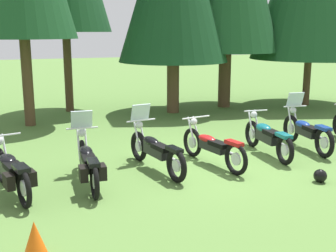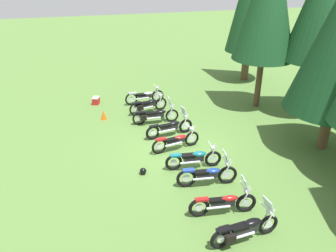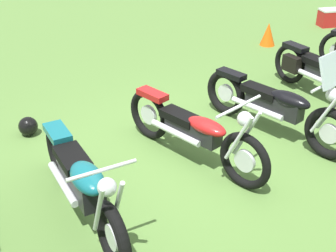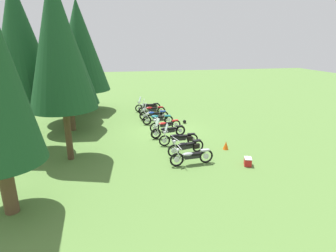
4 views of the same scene
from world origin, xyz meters
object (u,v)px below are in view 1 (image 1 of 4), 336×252
at_px(motorcycle_4, 212,146).
at_px(dropped_helmet, 320,176).
at_px(motorcycle_1, 12,171).
at_px(motorcycle_5, 267,137).
at_px(traffic_cone, 35,238).
at_px(motorcycle_2, 88,162).
at_px(motorcycle_3, 155,150).
at_px(motorcycle_6, 306,131).

height_order(motorcycle_4, dropped_helmet, motorcycle_4).
height_order(motorcycle_1, motorcycle_5, motorcycle_1).
relative_size(motorcycle_4, motorcycle_5, 0.99).
bearing_deg(traffic_cone, motorcycle_2, 64.69).
bearing_deg(motorcycle_2, motorcycle_4, -81.76).
bearing_deg(motorcycle_2, motorcycle_3, -73.61).
bearing_deg(motorcycle_1, motorcycle_6, -97.90).
height_order(motorcycle_1, motorcycle_3, motorcycle_3).
bearing_deg(traffic_cone, motorcycle_6, 24.70).
bearing_deg(motorcycle_5, dropped_helmet, -177.98).
relative_size(motorcycle_6, traffic_cone, 4.76).
xyz_separation_m(motorcycle_2, traffic_cone, (-1.17, -2.48, -0.22)).
distance_m(motorcycle_5, dropped_helmet, 2.08).
bearing_deg(motorcycle_3, dropped_helmet, -132.99).
xyz_separation_m(motorcycle_3, dropped_helmet, (2.83, -1.87, -0.32)).
relative_size(motorcycle_5, motorcycle_6, 1.01).
relative_size(motorcycle_2, motorcycle_3, 1.00).
xyz_separation_m(motorcycle_4, motorcycle_5, (1.61, 0.27, 0.02)).
distance_m(motorcycle_4, dropped_helmet, 2.36).
distance_m(motorcycle_2, motorcycle_5, 4.47).
distance_m(motorcycle_6, dropped_helmet, 2.56).
bearing_deg(motorcycle_5, motorcycle_4, 104.16).
height_order(motorcycle_4, motorcycle_5, motorcycle_4).
distance_m(motorcycle_2, motorcycle_4, 2.84).
bearing_deg(dropped_helmet, motorcycle_4, 130.21).
relative_size(traffic_cone, dropped_helmet, 1.81).
xyz_separation_m(motorcycle_2, motorcycle_5, (4.44, 0.56, -0.01)).
bearing_deg(dropped_helmet, motorcycle_5, 87.32).
bearing_deg(motorcycle_5, motorcycle_3, 98.21).
xyz_separation_m(motorcycle_1, motorcycle_3, (2.92, 0.46, -0.01)).
relative_size(motorcycle_2, motorcycle_6, 1.04).
relative_size(motorcycle_1, motorcycle_5, 0.95).
bearing_deg(motorcycle_4, motorcycle_6, -93.33).
xyz_separation_m(motorcycle_4, traffic_cone, (-4.00, -2.76, -0.19)).
bearing_deg(motorcycle_6, traffic_cone, 121.49).
relative_size(motorcycle_3, traffic_cone, 4.95).
relative_size(motorcycle_1, motorcycle_3, 0.92).
distance_m(motorcycle_3, motorcycle_5, 2.93).
height_order(motorcycle_4, motorcycle_6, motorcycle_6).
bearing_deg(dropped_helmet, traffic_cone, -169.94).
bearing_deg(traffic_cone, motorcycle_4, 34.63).
relative_size(motorcycle_1, dropped_helmet, 8.21).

